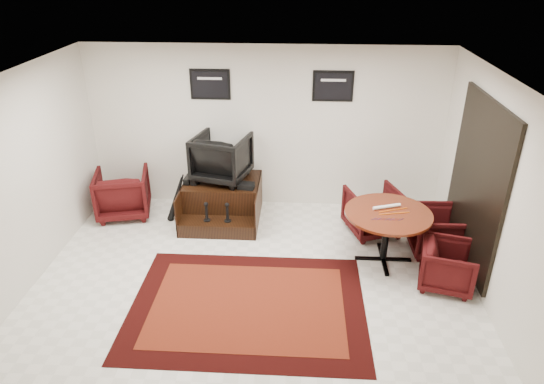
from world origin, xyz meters
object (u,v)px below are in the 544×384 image
(meeting_table, at_px, (388,218))
(shine_podium, at_px, (223,201))
(table_chair_window, at_px, (437,229))
(table_chair_corner, at_px, (448,264))
(table_chair_back, at_px, (374,209))
(armchair_side, at_px, (122,191))
(shine_chair, at_px, (222,155))

(meeting_table, bearing_deg, shine_podium, 155.46)
(table_chair_window, relative_size, table_chair_corner, 1.09)
(table_chair_window, height_order, table_chair_corner, table_chair_window)
(table_chair_back, distance_m, table_chair_corner, 1.61)
(table_chair_window, bearing_deg, table_chair_back, 57.53)
(table_chair_corner, bearing_deg, table_chair_back, 44.88)
(armchair_side, distance_m, meeting_table, 4.43)
(table_chair_window, distance_m, table_chair_corner, 0.86)
(armchair_side, height_order, table_chair_back, armchair_side)
(shine_chair, height_order, table_chair_window, shine_chair)
(table_chair_corner, bearing_deg, table_chair_window, 10.23)
(shine_chair, xyz_separation_m, armchair_side, (-1.71, -0.14, -0.64))
(shine_podium, xyz_separation_m, table_chair_window, (3.37, -0.87, 0.08))
(table_chair_back, distance_m, table_chair_window, 1.03)
(meeting_table, xyz_separation_m, table_chair_window, (0.81, 0.30, -0.33))
(shine_podium, relative_size, table_chair_back, 1.60)
(shine_chair, relative_size, armchair_side, 0.98)
(shine_podium, height_order, shine_chair, shine_chair)
(shine_podium, xyz_separation_m, armchair_side, (-1.71, -0.01, 0.14))
(armchair_side, height_order, table_chair_window, armchair_side)
(armchair_side, relative_size, meeting_table, 0.72)
(armchair_side, bearing_deg, shine_podium, 166.78)
(shine_podium, relative_size, table_chair_window, 1.71)
(shine_podium, bearing_deg, table_chair_corner, -27.65)
(shine_chair, bearing_deg, table_chair_back, -176.16)
(meeting_table, xyz_separation_m, table_chair_corner, (0.75, -0.56, -0.36))
(shine_chair, height_order, table_chair_back, shine_chair)
(meeting_table, bearing_deg, armchair_side, 164.77)
(meeting_table, relative_size, table_chair_corner, 1.75)
(shine_podium, distance_m, shine_chair, 0.79)
(shine_chair, bearing_deg, table_chair_corner, 165.20)
(meeting_table, xyz_separation_m, table_chair_back, (-0.06, 0.83, -0.30))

